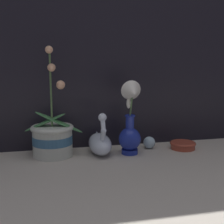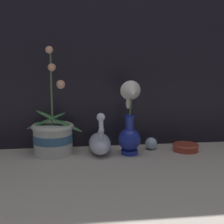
{
  "view_description": "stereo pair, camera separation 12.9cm",
  "coord_description": "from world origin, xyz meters",
  "px_view_note": "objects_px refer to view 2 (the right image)",
  "views": [
    {
      "loc": [
        -0.32,
        -1.13,
        0.4
      ],
      "look_at": [
        -0.03,
        0.11,
        0.18
      ],
      "focal_mm": 50.0,
      "sensor_mm": 36.0,
      "label": 1
    },
    {
      "loc": [
        -0.19,
        -1.15,
        0.4
      ],
      "look_at": [
        -0.03,
        0.11,
        0.18
      ],
      "focal_mm": 50.0,
      "sensor_mm": 36.0,
      "label": 2
    }
  ],
  "objects_px": {
    "orchid_potted_plant": "(53,135)",
    "swan_figurine": "(100,142)",
    "blue_vase": "(130,126)",
    "amber_dish": "(186,147)",
    "glass_sphere": "(151,143)"
  },
  "relations": [
    {
      "from": "orchid_potted_plant",
      "to": "swan_figurine",
      "type": "bearing_deg",
      "value": -4.72
    },
    {
      "from": "blue_vase",
      "to": "glass_sphere",
      "type": "xyz_separation_m",
      "value": [
        0.11,
        0.07,
        -0.1
      ]
    },
    {
      "from": "swan_figurine",
      "to": "glass_sphere",
      "type": "xyz_separation_m",
      "value": [
        0.23,
        0.03,
        -0.02
      ]
    },
    {
      "from": "swan_figurine",
      "to": "blue_vase",
      "type": "bearing_deg",
      "value": -17.57
    },
    {
      "from": "orchid_potted_plant",
      "to": "glass_sphere",
      "type": "bearing_deg",
      "value": 1.71
    },
    {
      "from": "blue_vase",
      "to": "amber_dish",
      "type": "xyz_separation_m",
      "value": [
        0.25,
        0.03,
        -0.1
      ]
    },
    {
      "from": "orchid_potted_plant",
      "to": "swan_figurine",
      "type": "xyz_separation_m",
      "value": [
        0.19,
        -0.02,
        -0.03
      ]
    },
    {
      "from": "orchid_potted_plant",
      "to": "blue_vase",
      "type": "relative_size",
      "value": 1.44
    },
    {
      "from": "blue_vase",
      "to": "amber_dish",
      "type": "distance_m",
      "value": 0.27
    },
    {
      "from": "glass_sphere",
      "to": "amber_dish",
      "type": "height_order",
      "value": "glass_sphere"
    },
    {
      "from": "blue_vase",
      "to": "glass_sphere",
      "type": "height_order",
      "value": "blue_vase"
    },
    {
      "from": "glass_sphere",
      "to": "swan_figurine",
      "type": "bearing_deg",
      "value": -172.87
    },
    {
      "from": "swan_figurine",
      "to": "orchid_potted_plant",
      "type": "bearing_deg",
      "value": 175.28
    },
    {
      "from": "swan_figurine",
      "to": "glass_sphere",
      "type": "height_order",
      "value": "swan_figurine"
    },
    {
      "from": "swan_figurine",
      "to": "amber_dish",
      "type": "relative_size",
      "value": 1.68
    }
  ]
}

